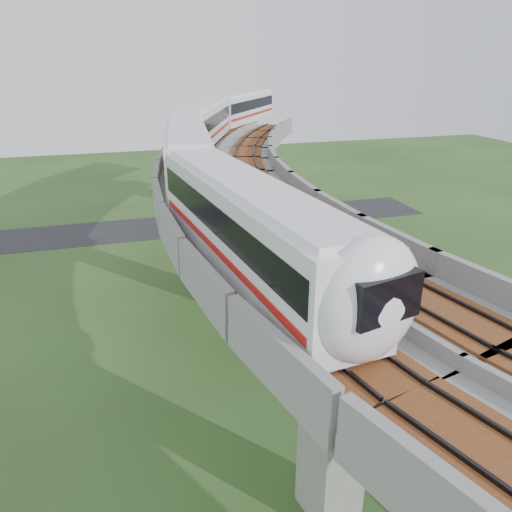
{
  "coord_description": "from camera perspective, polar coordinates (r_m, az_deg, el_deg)",
  "views": [
    {
      "loc": [
        -6.6,
        -24.94,
        18.42
      ],
      "look_at": [
        0.95,
        0.83,
        7.5
      ],
      "focal_mm": 35.0,
      "sensor_mm": 36.0,
      "label": 1
    }
  ],
  "objects": [
    {
      "name": "dirt_lot",
      "position": [
        35.91,
        22.17,
        -10.54
      ],
      "size": [
        18.0,
        26.0,
        0.04
      ],
      "primitive_type": "cube",
      "color": "gray",
      "rests_on": "ground"
    },
    {
      "name": "metro_train",
      "position": [
        40.76,
        -3.91,
        13.45
      ],
      "size": [
        19.37,
        59.46,
        3.64
      ],
      "color": "silver",
      "rests_on": "ground"
    },
    {
      "name": "fence",
      "position": [
        34.67,
        14.7,
        -9.33
      ],
      "size": [
        3.87,
        38.73,
        1.5
      ],
      "color": "#2D382D",
      "rests_on": "ground"
    },
    {
      "name": "ground",
      "position": [
        31.7,
        -1.26,
        -13.4
      ],
      "size": [
        160.0,
        160.0,
        0.0
      ],
      "primitive_type": "plane",
      "color": "#30451B",
      "rests_on": "ground"
    },
    {
      "name": "asphalt_road",
      "position": [
        58.32,
        -9.01,
        3.45
      ],
      "size": [
        60.0,
        8.0,
        0.03
      ],
      "primitive_type": "cube",
      "color": "#232326",
      "rests_on": "ground"
    },
    {
      "name": "tree_3",
      "position": [
        30.7,
        12.23,
        -9.74
      ],
      "size": [
        2.79,
        2.79,
        3.66
      ],
      "color": "#382314",
      "rests_on": "ground"
    },
    {
      "name": "viaduct",
      "position": [
        28.62,
        6.04,
        2.89
      ],
      "size": [
        19.58,
        73.98,
        11.4
      ],
      "color": "#99968E",
      "rests_on": "ground"
    },
    {
      "name": "tree_1",
      "position": [
        46.71,
        3.93,
        1.1
      ],
      "size": [
        1.96,
        1.96,
        2.55
      ],
      "color": "#382314",
      "rests_on": "ground"
    },
    {
      "name": "tree_2",
      "position": [
        37.67,
        5.37,
        -4.26
      ],
      "size": [
        1.89,
        1.89,
        2.55
      ],
      "color": "#382314",
      "rests_on": "ground"
    },
    {
      "name": "car_red",
      "position": [
        34.12,
        25.04,
        -11.68
      ],
      "size": [
        3.74,
        2.45,
        1.16
      ],
      "primitive_type": "imported",
      "rotation": [
        0.0,
        0.0,
        -1.19
      ],
      "color": "#B01710",
      "rests_on": "dirt_lot"
    },
    {
      "name": "car_dark",
      "position": [
        41.09,
        15.29,
        -4.47
      ],
      "size": [
        3.96,
        2.91,
        1.06
      ],
      "primitive_type": "imported",
      "rotation": [
        0.0,
        0.0,
        2.01
      ],
      "color": "black",
      "rests_on": "dirt_lot"
    },
    {
      "name": "tree_4",
      "position": [
        27.11,
        17.44,
        -16.62
      ],
      "size": [
        2.12,
        2.12,
        2.81
      ],
      "color": "#382314",
      "rests_on": "ground"
    },
    {
      "name": "tree_0",
      "position": [
        52.42,
        4.18,
        4.58
      ],
      "size": [
        3.03,
        3.03,
        3.96
      ],
      "color": "#382314",
      "rests_on": "ground"
    }
  ]
}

